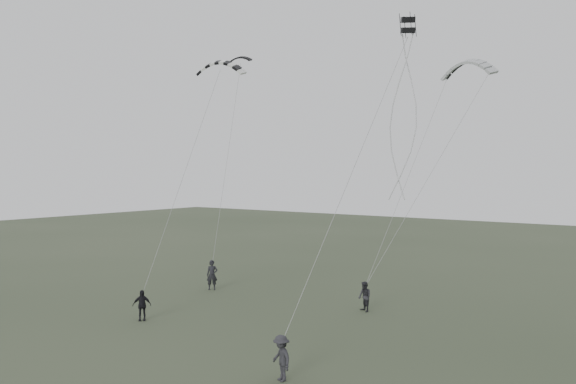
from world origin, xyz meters
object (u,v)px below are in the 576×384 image
Objects in this scene: flyer_center at (142,305)px; kite_pale_large at (468,62)px; flyer_left at (212,275)px; kite_dark_small at (241,57)px; flyer_right at (365,297)px; flyer_far at (281,358)px; kite_box at (408,25)px; kite_striped at (220,62)px.

kite_pale_large is at bearing 6.59° from flyer_center.
flyer_left is 1.26× the size of kite_dark_small.
flyer_left is 8.05m from flyer_center.
kite_dark_small is at bearing -164.45° from flyer_right.
flyer_far is 0.49× the size of kite_pale_large.
flyer_left reaches higher than flyer_right.
flyer_left is 1.22× the size of flyer_center.
flyer_center is 0.46× the size of kite_pale_large.
kite_pale_large is at bearing 112.88° from flyer_far.
kite_pale_large is 5.08× the size of kite_box.
kite_striped is at bearing -131.42° from kite_pale_large.
kite_pale_large is at bearing -12.58° from flyer_left.
flyer_center is 0.54× the size of kite_striped.
flyer_far is 1.10× the size of kite_dark_small.
kite_pale_large is at bearing 11.50° from kite_striped.
kite_dark_small is 18.93m from kite_box.
flyer_far is at bearing -65.57° from kite_dark_small.
kite_striped is (0.03, 6.00, 13.42)m from flyer_center.
kite_box is at bearing -31.17° from flyer_center.
kite_pale_large is (3.28, 6.91, 13.57)m from flyer_right.
flyer_left is 0.56× the size of kite_pale_large.
kite_box is at bearing -47.65° from kite_dark_small.
kite_dark_small reaches higher than flyer_right.
kite_dark_small is 15.77m from kite_pale_large.
flyer_left is 1.18× the size of flyer_right.
kite_box is at bearing 95.26° from flyer_far.
flyer_far is 25.54m from kite_dark_small.
flyer_right is 1.07× the size of kite_dark_small.
kite_striped is at bearing 137.07° from kite_box.
flyer_far is 22.43m from kite_pale_large.
flyer_far is at bearing -142.39° from kite_box.
flyer_far is (10.84, -2.53, 0.05)m from flyer_center.
kite_striped is (2.37, -1.71, 13.24)m from flyer_left.
kite_box reaches higher than flyer_left.
flyer_center is 14.69m from kite_striped.
kite_dark_small reaches higher than flyer_left.
flyer_far is at bearing -45.08° from flyer_right.
flyer_center is at bearing 162.89° from kite_box.
kite_dark_small is at bearing -158.20° from kite_pale_large.
kite_box reaches higher than flyer_right.
kite_striped is at bearing -131.35° from flyer_right.
kite_box is (16.70, -8.68, -2.07)m from kite_dark_small.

